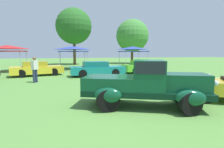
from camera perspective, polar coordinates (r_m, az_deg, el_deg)
ground_plane at (r=6.89m, az=8.26°, el=-9.83°), size 120.00×120.00×0.00m
feature_pickup_truck at (r=6.56m, az=10.80°, el=-2.95°), size 4.59×3.04×1.70m
show_car_yellow at (r=16.56m, az=-22.83°, el=1.57°), size 4.47×2.75×1.22m
show_car_teal at (r=15.11m, az=-4.76°, el=1.62°), size 4.54×1.89×1.22m
show_car_lime at (r=17.75m, az=9.72°, el=2.32°), size 4.08×2.00×1.22m
spectator_near_truck at (r=12.80m, az=-23.33°, el=1.56°), size 0.43×0.47×1.69m
canopy_tent_left_field at (r=21.17m, az=-30.34°, el=7.15°), size 3.27×3.27×2.71m
canopy_tent_center_field at (r=21.99m, az=-12.35°, el=7.88°), size 3.34×3.34×2.71m
canopy_tent_right_field at (r=22.08m, az=6.67°, el=7.98°), size 2.95×2.95×2.71m
treeline_mid_left at (r=30.31m, az=-12.03°, el=14.60°), size 5.71×5.71×9.01m
treeline_center at (r=32.78m, az=6.47°, el=11.99°), size 5.75×5.75×7.82m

